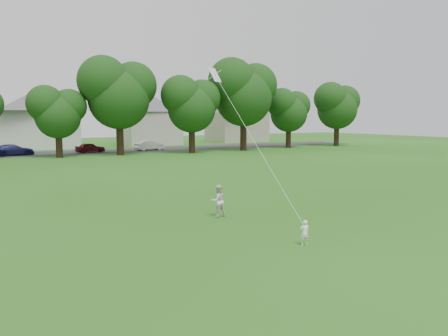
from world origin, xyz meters
TOP-DOWN VIEW (x-y plane):
  - ground at (0.00, 0.00)m, footprint 160.00×160.00m
  - street at (0.00, 42.00)m, footprint 90.00×7.00m
  - toddler at (1.01, -1.28)m, footprint 0.36×0.29m
  - older_boy at (0.61, 3.76)m, footprint 0.67×0.53m
  - kite at (1.72, 2.96)m, footprint 1.17×4.62m
  - tree_row at (2.59, 35.88)m, footprint 80.42×9.57m
  - house_row at (-1.02, 52.00)m, footprint 77.53×14.25m

SIDE VIEW (x-z plane):
  - ground at x=0.00m, z-range 0.00..0.00m
  - street at x=0.00m, z-range 0.00..0.01m
  - toddler at x=1.01m, z-range 0.00..0.84m
  - older_boy at x=0.61m, z-range 0.00..1.37m
  - kite at x=1.72m, z-range -1.71..8.60m
  - house_row at x=-1.02m, z-range -0.29..10.01m
  - tree_row at x=2.59m, z-range 0.80..12.64m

